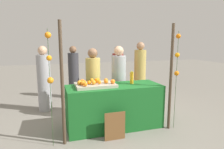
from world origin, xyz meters
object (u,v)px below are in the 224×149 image
(juice_bottle, at_px, (132,78))
(vendor_left, at_px, (93,87))
(vendor_right, at_px, (119,84))
(orange_1, at_px, (113,81))
(chalkboard_sign, at_px, (115,126))
(stall_counter, at_px, (114,106))
(orange_0, at_px, (82,81))

(juice_bottle, bearing_deg, vendor_left, 144.88)
(juice_bottle, bearing_deg, vendor_right, 103.21)
(orange_1, distance_m, chalkboard_sign, 0.85)
(stall_counter, distance_m, vendor_left, 0.73)
(stall_counter, relative_size, orange_1, 21.28)
(stall_counter, xyz_separation_m, vendor_left, (-0.31, 0.58, 0.31))
(vendor_left, bearing_deg, juice_bottle, -35.12)
(vendor_left, xyz_separation_m, vendor_right, (0.60, -0.01, 0.02))
(juice_bottle, bearing_deg, chalkboard_sign, -133.32)
(chalkboard_sign, relative_size, vendor_left, 0.33)
(orange_0, bearing_deg, stall_counter, -13.51)
(vendor_left, bearing_deg, stall_counter, -62.19)
(orange_0, distance_m, juice_bottle, 1.03)
(chalkboard_sign, bearing_deg, vendor_right, 67.55)
(orange_1, height_order, juice_bottle, juice_bottle)
(juice_bottle, bearing_deg, orange_1, -160.15)
(orange_1, bearing_deg, chalkboard_sign, -102.86)
(chalkboard_sign, bearing_deg, orange_1, 77.14)
(stall_counter, relative_size, vendor_right, 1.16)
(stall_counter, bearing_deg, orange_0, 166.49)
(vendor_right, bearing_deg, juice_bottle, -76.79)
(orange_0, distance_m, vendor_left, 0.58)
(chalkboard_sign, distance_m, vendor_right, 1.29)
(chalkboard_sign, distance_m, vendor_left, 1.22)
(juice_bottle, xyz_separation_m, chalkboard_sign, (-0.57, -0.60, -0.74))
(chalkboard_sign, xyz_separation_m, vendor_left, (-0.15, 1.11, 0.49))
(vendor_right, bearing_deg, orange_0, -155.16)
(orange_0, xyz_separation_m, vendor_right, (0.91, 0.42, -0.21))
(vendor_left, relative_size, vendor_right, 0.97)
(vendor_left, bearing_deg, vendor_right, -1.05)
(stall_counter, distance_m, juice_bottle, 0.70)
(stall_counter, relative_size, chalkboard_sign, 3.59)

